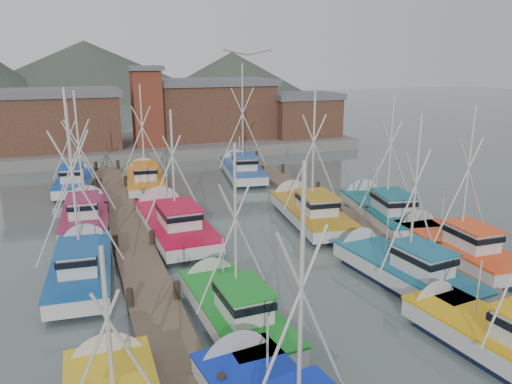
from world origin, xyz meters
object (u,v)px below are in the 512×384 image
object	(u,v)px
lookout_tower	(147,106)
boat_12	(145,179)
boat_1	(494,338)
boat_8	(172,222)
boat_4	(231,307)

from	to	relation	value
lookout_tower	boat_12	bearing A→B (deg)	-100.07
lookout_tower	boat_1	bearing A→B (deg)	-81.70
lookout_tower	boat_8	distance (m)	25.88
boat_1	lookout_tower	bearing A→B (deg)	90.87
lookout_tower	boat_8	size ratio (longest dim) A/B	0.81
boat_8	boat_4	bearing A→B (deg)	-91.38
boat_4	lookout_tower	bearing A→B (deg)	84.15
boat_1	boat_8	world-z (taller)	boat_8
boat_1	boat_12	world-z (taller)	boat_12
boat_4	boat_12	xyz separation A→B (m)	(-0.17, 23.90, 0.00)
boat_8	boat_1	bearing A→B (deg)	-65.89
boat_4	boat_12	bearing A→B (deg)	87.91
boat_1	boat_12	bearing A→B (deg)	98.78
boat_4	boat_8	bearing A→B (deg)	88.27
boat_12	lookout_tower	bearing A→B (deg)	85.40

